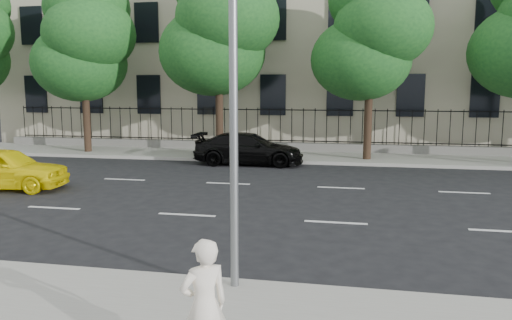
{
  "coord_description": "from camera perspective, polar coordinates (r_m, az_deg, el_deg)",
  "views": [
    {
      "loc": [
        4.4,
        -10.06,
        3.46
      ],
      "look_at": [
        1.82,
        3.0,
        1.49
      ],
      "focal_mm": 35.0,
      "sensor_mm": 36.0,
      "label": 1
    }
  ],
  "objects": [
    {
      "name": "black_sedan",
      "position": [
        22.21,
        -0.85,
        1.3
      ],
      "size": [
        4.92,
        2.1,
        1.41
      ],
      "primitive_type": "imported",
      "rotation": [
        0.0,
        0.0,
        1.59
      ],
      "color": "black",
      "rests_on": "ground"
    },
    {
      "name": "tree_d",
      "position": [
        23.55,
        13.08,
        14.0
      ],
      "size": [
        5.34,
        4.94,
        8.84
      ],
      "color": "#382619",
      "rests_on": "far_sidewalk"
    },
    {
      "name": "tree_c",
      "position": [
        24.44,
        -4.13,
        15.33
      ],
      "size": [
        5.89,
        5.5,
        9.8
      ],
      "color": "#382619",
      "rests_on": "far_sidewalk"
    },
    {
      "name": "lane_markings",
      "position": [
        15.83,
        -5.24,
        -4.22
      ],
      "size": [
        49.6,
        4.62,
        0.01
      ],
      "primitive_type": null,
      "color": "silver",
      "rests_on": "ground"
    },
    {
      "name": "far_sidewalk",
      "position": [
        24.69,
        0.82,
        0.54
      ],
      "size": [
        60.0,
        4.0,
        0.15
      ],
      "primitive_type": "cube",
      "color": "gray",
      "rests_on": "ground"
    },
    {
      "name": "woman_near",
      "position": [
        6.01,
        -5.95,
        -16.27
      ],
      "size": [
        0.7,
        0.66,
        1.6
      ],
      "primitive_type": "imported",
      "rotation": [
        0.0,
        0.0,
        3.81
      ],
      "color": "white",
      "rests_on": "near_sidewalk"
    },
    {
      "name": "iron_fence",
      "position": [
        26.28,
        1.49,
        2.27
      ],
      "size": [
        30.0,
        0.5,
        2.2
      ],
      "color": "slate",
      "rests_on": "far_sidewalk"
    },
    {
      "name": "yellow_taxi",
      "position": [
        18.85,
        -26.96,
        -0.85
      ],
      "size": [
        4.42,
        2.24,
        1.44
      ],
      "primitive_type": "imported",
      "rotation": [
        0.0,
        0.0,
        1.7
      ],
      "color": "#FFE70A",
      "rests_on": "ground"
    },
    {
      "name": "ground",
      "position": [
        11.51,
        -12.01,
        -9.26
      ],
      "size": [
        120.0,
        120.0,
        0.0
      ],
      "primitive_type": "plane",
      "color": "black",
      "rests_on": "ground"
    },
    {
      "name": "tree_b",
      "position": [
        27.07,
        -18.95,
        13.02
      ],
      "size": [
        5.53,
        5.12,
        8.97
      ],
      "color": "#382619",
      "rests_on": "far_sidewalk"
    }
  ]
}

